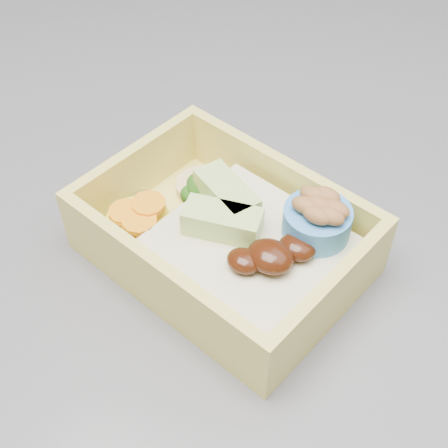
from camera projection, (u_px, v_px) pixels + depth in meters
The scene contains 2 objects.
island at pixel (298, 438), 0.82m from camera, with size 1.24×0.84×0.92m.
bento_box at pixel (232, 238), 0.41m from camera, with size 0.19×0.15×0.07m.
Camera 1 is at (0.11, -0.45, 1.25)m, focal length 50.00 mm.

